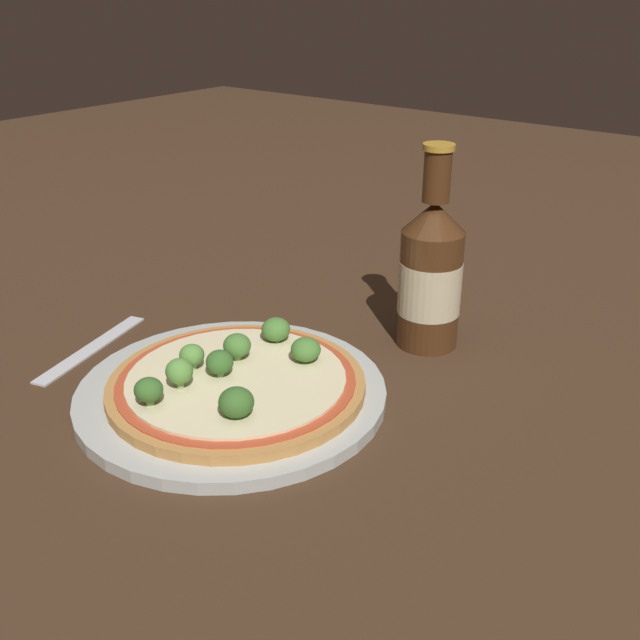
% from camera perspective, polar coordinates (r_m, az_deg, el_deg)
% --- Properties ---
extents(ground_plane, '(3.00, 3.00, 0.00)m').
position_cam_1_polar(ground_plane, '(0.72, -6.71, -5.93)').
color(ground_plane, '#3D2819').
extents(plate, '(0.29, 0.29, 0.01)m').
position_cam_1_polar(plate, '(0.71, -6.87, -5.52)').
color(plate, '#B2B7B2').
rests_on(plate, ground_plane).
extents(pizza, '(0.24, 0.24, 0.01)m').
position_cam_1_polar(pizza, '(0.70, -6.29, -4.76)').
color(pizza, '#B77F42').
rests_on(pizza, plate).
extents(broccoli_floret_0, '(0.02, 0.02, 0.03)m').
position_cam_1_polar(broccoli_floret_0, '(0.71, -9.74, -2.67)').
color(broccoli_floret_0, '#89A866').
rests_on(broccoli_floret_0, pizza).
extents(broccoli_floret_1, '(0.03, 0.03, 0.03)m').
position_cam_1_polar(broccoli_floret_1, '(0.63, -6.40, -6.25)').
color(broccoli_floret_1, '#89A866').
rests_on(broccoli_floret_1, pizza).
extents(broccoli_floret_2, '(0.03, 0.03, 0.03)m').
position_cam_1_polar(broccoli_floret_2, '(0.66, -12.93, -5.23)').
color(broccoli_floret_2, '#89A866').
rests_on(broccoli_floret_2, pizza).
extents(broccoli_floret_3, '(0.03, 0.03, 0.02)m').
position_cam_1_polar(broccoli_floret_3, '(0.72, -1.09, -2.27)').
color(broccoli_floret_3, '#89A866').
rests_on(broccoli_floret_3, pizza).
extents(broccoli_floret_4, '(0.02, 0.02, 0.03)m').
position_cam_1_polar(broccoli_floret_4, '(0.68, -10.67, -3.88)').
color(broccoli_floret_4, '#89A866').
rests_on(broccoli_floret_4, pizza).
extents(broccoli_floret_5, '(0.03, 0.03, 0.02)m').
position_cam_1_polar(broccoli_floret_5, '(0.76, -3.38, -0.73)').
color(broccoli_floret_5, '#89A866').
rests_on(broccoli_floret_5, pizza).
extents(broccoli_floret_6, '(0.03, 0.03, 0.03)m').
position_cam_1_polar(broccoli_floret_6, '(0.72, -6.34, -1.95)').
color(broccoli_floret_6, '#89A866').
rests_on(broccoli_floret_6, pizza).
extents(broccoli_floret_7, '(0.03, 0.03, 0.03)m').
position_cam_1_polar(broccoli_floret_7, '(0.70, -7.65, -3.21)').
color(broccoli_floret_7, '#89A866').
rests_on(broccoli_floret_7, pizza).
extents(beer_bottle, '(0.07, 0.07, 0.22)m').
position_cam_1_polar(beer_bottle, '(0.79, 8.42, 3.51)').
color(beer_bottle, '#472814').
rests_on(beer_bottle, ground_plane).
extents(fork, '(0.06, 0.17, 0.00)m').
position_cam_1_polar(fork, '(0.84, -16.99, -2.03)').
color(fork, silver).
rests_on(fork, ground_plane).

